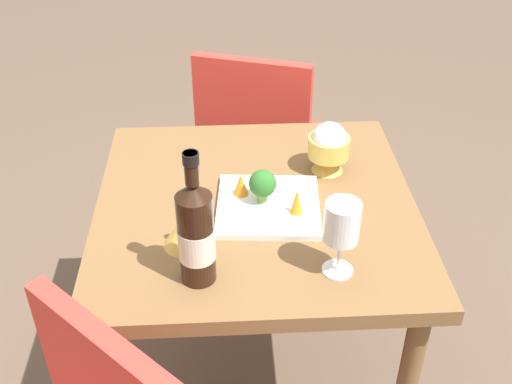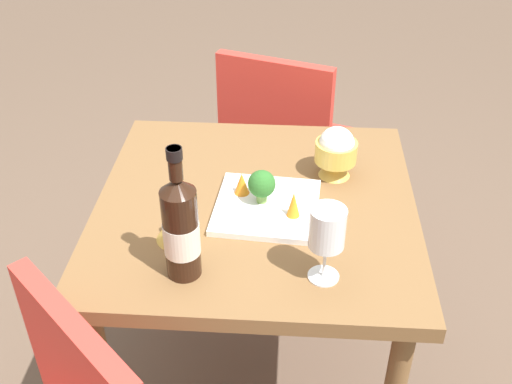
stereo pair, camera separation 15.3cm
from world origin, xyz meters
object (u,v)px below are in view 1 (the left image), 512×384
(wine_bottle, at_px, (196,233))
(wine_glass, at_px, (342,224))
(rice_bowl, at_px, (329,146))
(rice_bowl_lid, at_px, (184,231))
(broccoli_floret, at_px, (263,184))
(carrot_garnish_right, at_px, (241,184))
(carrot_garnish_left, at_px, (297,201))
(serving_plate, at_px, (268,206))
(chair_near_window, at_px, (258,135))

(wine_bottle, relative_size, wine_glass, 1.75)
(rice_bowl, xyz_separation_m, rice_bowl_lid, (0.37, 0.29, -0.04))
(rice_bowl_lid, height_order, broccoli_floret, broccoli_floret)
(rice_bowl, bearing_deg, rice_bowl_lid, 38.15)
(rice_bowl, xyz_separation_m, carrot_garnish_right, (0.24, 0.12, -0.03))
(wine_bottle, bearing_deg, carrot_garnish_left, -139.46)
(carrot_garnish_right, bearing_deg, wine_bottle, 70.36)
(wine_glass, relative_size, serving_plate, 0.67)
(rice_bowl_lid, height_order, carrot_garnish_left, rice_bowl_lid)
(rice_bowl_lid, xyz_separation_m, carrot_garnish_right, (-0.13, -0.17, 0.01))
(rice_bowl, bearing_deg, broccoli_floret, 39.75)
(broccoli_floret, relative_size, carrot_garnish_right, 1.49)
(wine_glass, height_order, broccoli_floret, wine_glass)
(rice_bowl_lid, xyz_separation_m, serving_plate, (-0.20, -0.13, -0.03))
(rice_bowl, height_order, broccoli_floret, rice_bowl)
(carrot_garnish_left, relative_size, carrot_garnish_right, 1.14)
(wine_bottle, distance_m, carrot_garnish_right, 0.31)
(wine_glass, xyz_separation_m, serving_plate, (0.13, -0.23, -0.12))
(carrot_garnish_right, bearing_deg, broccoli_floret, 147.58)
(wine_glass, xyz_separation_m, broccoli_floret, (0.15, -0.25, -0.06))
(wine_bottle, height_order, wine_glass, wine_bottle)
(wine_glass, xyz_separation_m, rice_bowl_lid, (0.33, -0.11, -0.09))
(chair_near_window, relative_size, broccoli_floret, 9.91)
(rice_bowl_lid, bearing_deg, rice_bowl, -141.85)
(wine_glass, distance_m, serving_plate, 0.29)
(chair_near_window, bearing_deg, rice_bowl_lid, -86.03)
(chair_near_window, height_order, rice_bowl, rice_bowl)
(carrot_garnish_right, bearing_deg, wine_glass, 125.56)
(chair_near_window, height_order, serving_plate, chair_near_window)
(chair_near_window, height_order, carrot_garnish_right, chair_near_window)
(wine_bottle, xyz_separation_m, carrot_garnish_left, (-0.23, -0.20, -0.07))
(chair_near_window, bearing_deg, rice_bowl, -55.50)
(broccoli_floret, bearing_deg, chair_near_window, -92.40)
(wine_bottle, distance_m, rice_bowl_lid, 0.14)
(wine_glass, xyz_separation_m, rice_bowl, (-0.04, -0.40, -0.05))
(wine_bottle, relative_size, rice_bowl_lid, 3.13)
(wine_bottle, relative_size, rice_bowl, 2.21)
(wine_glass, relative_size, carrot_garnish_right, 3.10)
(chair_near_window, distance_m, wine_bottle, 1.01)
(wine_bottle, bearing_deg, broccoli_floret, -121.40)
(chair_near_window, distance_m, broccoli_floret, 0.74)
(serving_plate, bearing_deg, broccoli_floret, -42.36)
(wine_bottle, relative_size, serving_plate, 1.16)
(wine_glass, distance_m, rice_bowl_lid, 0.36)
(chair_near_window, bearing_deg, carrot_garnish_left, -67.77)
(wine_glass, distance_m, broccoli_floret, 0.29)
(chair_near_window, bearing_deg, serving_plate, -72.82)
(chair_near_window, relative_size, serving_plate, 3.16)
(broccoli_floret, distance_m, carrot_garnish_left, 0.10)
(wine_glass, height_order, carrot_garnish_left, wine_glass)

